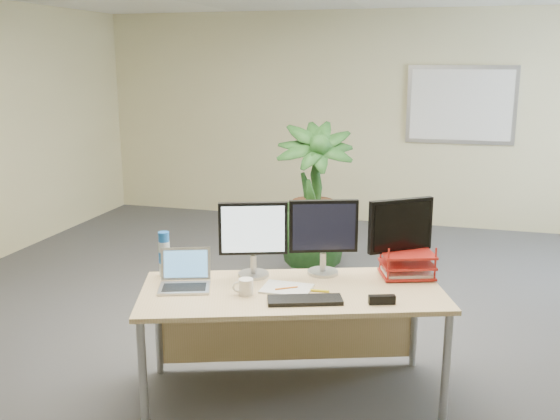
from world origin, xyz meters
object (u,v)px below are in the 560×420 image
(desk, at_px, (291,306))
(laptop, at_px, (185,277))
(floor_plant, at_px, (313,203))
(monitor_left, at_px, (253,234))
(monitor_right, at_px, (323,232))

(desk, xyz_separation_m, laptop, (-0.63, -0.21, 0.21))
(floor_plant, distance_m, monitor_left, 2.05)
(monitor_right, bearing_deg, monitor_left, -159.08)
(monitor_left, relative_size, laptop, 1.29)
(desk, xyz_separation_m, floor_plant, (-0.33, 2.12, 0.19))
(monitor_right, distance_m, laptop, 0.93)
(monitor_left, height_order, monitor_right, monitor_right)
(monitor_left, bearing_deg, floor_plant, 91.63)
(monitor_left, bearing_deg, laptop, -140.34)
(monitor_right, bearing_deg, desk, -122.22)
(desk, bearing_deg, monitor_left, 163.58)
(desk, height_order, floor_plant, floor_plant)
(floor_plant, bearing_deg, monitor_left, -88.37)
(desk, relative_size, floor_plant, 1.34)
(desk, height_order, laptop, laptop)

